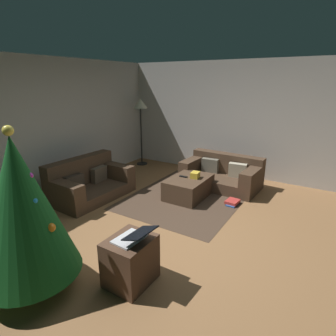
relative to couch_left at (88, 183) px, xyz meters
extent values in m
plane|color=brown|center=(-0.32, -2.25, -0.28)|extent=(6.40, 6.40, 0.00)
cube|color=#BCB7B2|center=(-0.32, 0.89, 1.02)|extent=(6.40, 0.12, 2.60)
cube|color=#B5B0AB|center=(2.82, -2.25, 1.02)|extent=(0.12, 6.40, 2.60)
cube|color=#473323|center=(0.00, -0.10, -0.18)|extent=(1.54, 0.93, 0.21)
cube|color=#473323|center=(0.01, 0.22, 0.20)|extent=(1.52, 0.28, 0.53)
cube|color=#473323|center=(0.63, -0.12, 0.08)|extent=(0.27, 0.89, 0.30)
cube|color=#473323|center=(-0.64, -0.08, 0.08)|extent=(0.27, 0.89, 0.30)
cube|color=brown|center=(0.30, 0.01, 0.08)|extent=(0.37, 0.17, 0.31)
cube|color=#372D24|center=(-0.30, 0.03, 0.08)|extent=(0.37, 0.16, 0.31)
cube|color=#473323|center=(1.83, -1.98, -0.17)|extent=(0.97, 1.62, 0.23)
cube|color=#473323|center=(2.16, -2.00, 0.16)|extent=(0.32, 1.59, 0.42)
cube|color=#473323|center=(1.80, -2.65, 0.09)|extent=(0.90, 0.29, 0.28)
cube|color=#473323|center=(1.87, -1.31, 0.09)|extent=(0.90, 0.29, 0.28)
cube|color=#BCB299|center=(1.94, -2.30, 0.10)|extent=(0.18, 0.37, 0.31)
cube|color=#716B5B|center=(1.97, -1.67, 0.10)|extent=(0.15, 0.37, 0.30)
cube|color=#473323|center=(1.01, -1.65, -0.09)|extent=(0.98, 0.65, 0.38)
cube|color=gold|center=(1.08, -1.75, 0.15)|extent=(0.20, 0.17, 0.12)
cube|color=black|center=(1.00, -1.54, 0.11)|extent=(0.06, 0.16, 0.02)
cylinder|color=brown|center=(-2.08, -1.40, -0.17)|extent=(0.10, 0.10, 0.22)
cone|color=#14511E|center=(-2.08, -1.40, 0.67)|extent=(1.03, 1.03, 1.47)
sphere|color=orange|center=(-1.99, -1.69, 0.50)|extent=(0.09, 0.09, 0.09)
sphere|color=#CC33BF|center=(-1.78, -1.51, 0.34)|extent=(0.05, 0.05, 0.05)
sphere|color=#CC33BF|center=(-2.00, -1.49, 1.01)|extent=(0.06, 0.06, 0.06)
sphere|color=red|center=(-2.31, -1.66, 0.23)|extent=(0.06, 0.06, 0.06)
sphere|color=#2699E5|center=(-2.06, -1.59, 0.79)|extent=(0.06, 0.06, 0.06)
sphere|color=#F2D84C|center=(-2.08, -1.40, 1.45)|extent=(0.10, 0.10, 0.10)
cube|color=#4C3323|center=(-1.45, -2.22, -0.01)|extent=(0.52, 0.44, 0.54)
cube|color=silver|center=(-1.45, -2.22, 0.27)|extent=(0.36, 0.26, 0.02)
cube|color=black|center=(-1.46, -2.38, 0.39)|extent=(0.36, 0.25, 0.09)
cube|color=#2D5193|center=(1.08, -2.52, -0.27)|extent=(0.26, 0.18, 0.03)
cube|color=#B7332D|center=(1.12, -2.50, -0.23)|extent=(0.27, 0.23, 0.05)
cylinder|color=black|center=(2.29, 0.44, -0.27)|extent=(0.28, 0.28, 0.02)
cylinder|color=black|center=(2.29, 0.44, 0.46)|extent=(0.04, 0.04, 1.49)
cone|color=beige|center=(2.29, 0.44, 1.32)|extent=(0.36, 0.36, 0.24)
cube|color=#443225|center=(1.01, -1.65, -0.28)|extent=(2.60, 2.00, 0.01)
camera|label=1|loc=(-3.42, -3.92, 1.88)|focal=29.47mm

